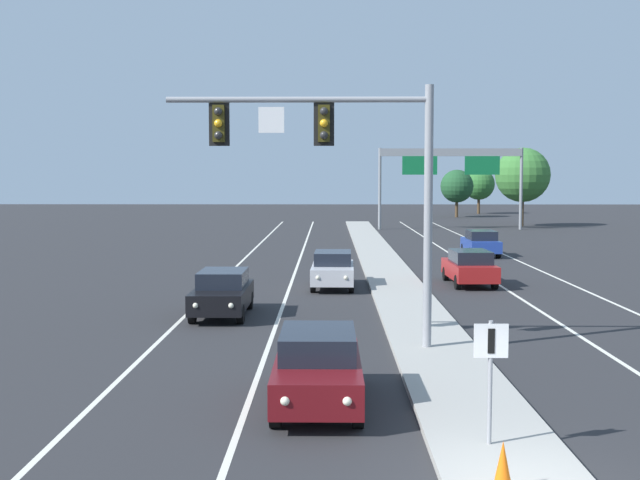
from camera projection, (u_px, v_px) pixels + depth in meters
The scene contains 17 objects.
median_island at pixel (408, 304), 30.07m from camera, with size 2.40×110.00×0.15m, color #9E9B93.
lane_stripe_oncoming_center at pixel (292, 282), 37.11m from camera, with size 0.14×100.00×0.01m, color silver.
lane_stripe_receding_center at pixel (495, 282), 37.00m from camera, with size 0.14×100.00×0.01m, color silver.
edge_stripe_left at pixel (221, 282), 37.15m from camera, with size 0.14×100.00×0.01m, color silver.
edge_stripe_right at pixel (566, 282), 36.96m from camera, with size 0.14×100.00×0.01m, color silver.
overhead_signal_mast at pixel (344, 159), 21.87m from camera, with size 7.28×0.44×7.20m.
median_sign_post at pixel (491, 364), 14.03m from camera, with size 0.60×0.10×2.20m.
car_oncoming_darkred at pixel (318, 367), 17.03m from camera, with size 1.82×4.47×1.58m.
car_oncoming_black at pixel (223, 292), 28.03m from camera, with size 1.82×4.47×1.58m.
car_oncoming_silver at pixel (333, 269), 35.14m from camera, with size 1.90×4.50×1.58m.
car_receding_red at pixel (470, 267), 36.00m from camera, with size 1.92×4.51×1.58m.
car_receding_blue at pixel (481, 243), 49.23m from camera, with size 1.85×4.48×1.58m.
traffic_cone_median_nose at pixel (503, 465), 12.10m from camera, with size 0.36×0.36×0.74m.
highway_sign_gantry at pixel (451, 163), 73.55m from camera, with size 13.28×0.42×7.50m.
tree_far_right_c at pixel (457, 186), 96.13m from camera, with size 3.95×3.95×5.72m.
tree_far_right_a at pixel (523, 175), 78.30m from camera, with size 5.33×5.33×7.71m.
tree_far_right_b at pixel (479, 184), 105.14m from camera, with size 4.11×4.11×5.95m.
Camera 1 is at (-2.96, -11.82, 4.86)m, focal length 45.02 mm.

